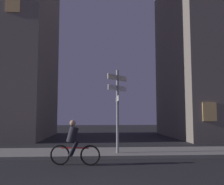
# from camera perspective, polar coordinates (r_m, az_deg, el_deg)

# --- Properties ---
(sidewalk_kerb) EXTENTS (40.00, 2.63, 0.14)m
(sidewalk_kerb) POSITION_cam_1_polar(r_m,az_deg,el_deg) (11.46, -5.42, -13.90)
(sidewalk_kerb) COLOR gray
(sidewalk_kerb) RESTS_ON ground_plane
(signpost) EXTENTS (0.93, 1.32, 3.68)m
(signpost) POSITION_cam_1_polar(r_m,az_deg,el_deg) (10.88, 1.29, -2.46)
(signpost) COLOR gray
(signpost) RESTS_ON sidewalk_kerb
(cyclist) EXTENTS (1.81, 0.38, 1.61)m
(cyclist) POSITION_cam_1_polar(r_m,az_deg,el_deg) (9.04, -8.96, -11.84)
(cyclist) COLOR black
(cyclist) RESTS_ON ground_plane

